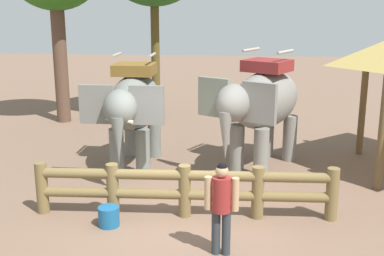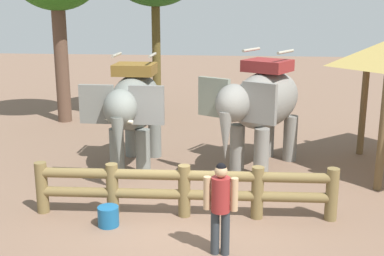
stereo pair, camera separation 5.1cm
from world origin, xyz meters
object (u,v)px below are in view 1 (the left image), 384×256
at_px(elephant_near_left, 134,106).
at_px(tourist_woman_in_black, 221,202).
at_px(feed_bucket, 109,216).
at_px(elephant_center, 262,103).
at_px(log_fence, 185,187).

bearing_deg(elephant_near_left, tourist_woman_in_black, -61.26).
bearing_deg(feed_bucket, elephant_center, 50.99).
bearing_deg(feed_bucket, log_fence, 22.92).
bearing_deg(elephant_center, tourist_woman_in_black, -100.25).
height_order(elephant_center, tourist_woman_in_black, elephant_center).
xyz_separation_m(log_fence, elephant_near_left, (-1.56, 2.79, 1.02)).
relative_size(log_fence, elephant_center, 1.71).
xyz_separation_m(elephant_near_left, tourist_woman_in_black, (2.33, -4.25, -0.69)).
xyz_separation_m(log_fence, feed_bucket, (-1.38, -0.58, -0.41)).
xyz_separation_m(elephant_center, feed_bucket, (-2.97, -3.67, -1.49)).
relative_size(elephant_center, feed_bucket, 8.69).
height_order(elephant_center, feed_bucket, elephant_center).
distance_m(log_fence, elephant_center, 3.63).
relative_size(elephant_center, tourist_woman_in_black, 2.16).
xyz_separation_m(elephant_near_left, feed_bucket, (0.18, -3.37, -1.43)).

